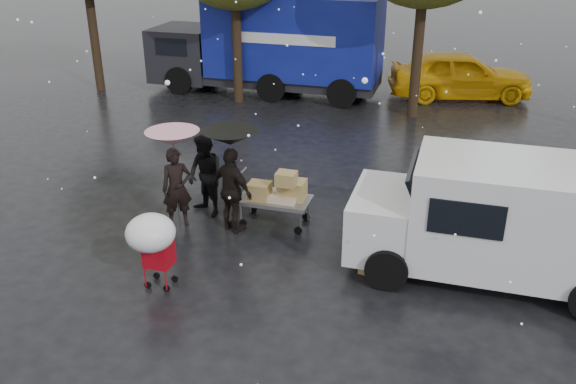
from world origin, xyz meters
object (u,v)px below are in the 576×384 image
(person_pink, at_px, (177,188))
(blue_truck, at_px, (272,44))
(person_black, at_px, (232,191))
(vendor_cart, at_px, (278,193))
(yellow_taxi, at_px, (460,75))
(shopping_cart, at_px, (152,236))
(white_van, at_px, (502,218))

(person_pink, height_order, blue_truck, blue_truck)
(person_black, xyz_separation_m, vendor_cart, (0.81, 0.53, -0.18))
(person_pink, distance_m, yellow_taxi, 12.82)
(shopping_cart, bearing_deg, yellow_taxi, 72.06)
(person_pink, height_order, yellow_taxi, person_pink)
(shopping_cart, bearing_deg, vendor_cart, 66.51)
(person_pink, xyz_separation_m, vendor_cart, (2.00, 0.62, -0.12))
(person_pink, relative_size, person_black, 0.94)
(person_pink, height_order, white_van, white_van)
(person_pink, height_order, shopping_cart, person_pink)
(vendor_cart, distance_m, blue_truck, 10.49)
(white_van, xyz_separation_m, blue_truck, (-7.66, 10.71, 0.60))
(person_black, bearing_deg, blue_truck, -51.28)
(person_black, xyz_separation_m, shopping_cart, (-0.49, -2.45, 0.16))
(vendor_cart, bearing_deg, yellow_taxi, 73.63)
(person_black, height_order, shopping_cart, person_black)
(shopping_cart, height_order, white_van, white_van)
(yellow_taxi, bearing_deg, white_van, 171.05)
(vendor_cart, xyz_separation_m, blue_truck, (-3.32, 9.90, 1.03))
(person_pink, relative_size, white_van, 0.35)
(shopping_cart, bearing_deg, white_van, 20.99)
(blue_truck, height_order, yellow_taxi, blue_truck)
(person_black, bearing_deg, white_van, -157.95)
(person_black, distance_m, blue_truck, 10.76)
(vendor_cart, bearing_deg, blue_truck, 108.54)
(person_pink, distance_m, shopping_cart, 2.47)
(person_pink, height_order, person_black, person_black)
(person_black, distance_m, white_van, 5.16)
(person_pink, bearing_deg, white_van, -36.52)
(person_black, relative_size, shopping_cart, 1.24)
(person_pink, bearing_deg, person_black, -30.38)
(white_van, bearing_deg, blue_truck, 125.58)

